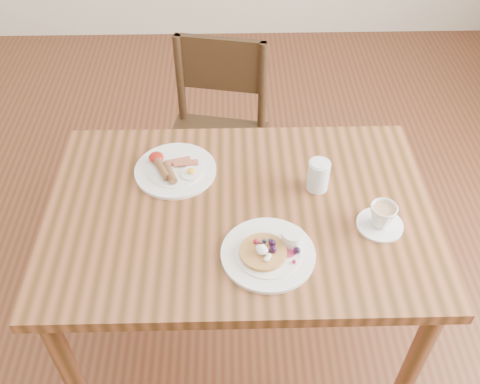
{
  "coord_description": "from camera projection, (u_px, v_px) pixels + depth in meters",
  "views": [
    {
      "loc": [
        -0.03,
        -1.14,
        1.95
      ],
      "look_at": [
        0.0,
        0.0,
        0.82
      ],
      "focal_mm": 40.0,
      "sensor_mm": 36.0,
      "label": 1
    }
  ],
  "objects": [
    {
      "name": "ground",
      "position": [
        240.0,
        334.0,
        2.18
      ],
      "size": [
        5.0,
        5.0,
        0.0
      ],
      "primitive_type": "plane",
      "color": "#542A18",
      "rests_on": "ground"
    },
    {
      "name": "pancake_plate",
      "position": [
        270.0,
        251.0,
        1.52
      ],
      "size": [
        0.27,
        0.27,
        0.06
      ],
      "color": "white",
      "rests_on": "dining_table"
    },
    {
      "name": "dining_table",
      "position": [
        240.0,
        229.0,
        1.72
      ],
      "size": [
        1.2,
        0.8,
        0.75
      ],
      "color": "brown",
      "rests_on": "ground"
    },
    {
      "name": "water_glass",
      "position": [
        318.0,
        176.0,
        1.68
      ],
      "size": [
        0.07,
        0.07,
        0.1
      ],
      "primitive_type": "cylinder",
      "color": "silver",
      "rests_on": "dining_table"
    },
    {
      "name": "teacup_saucer",
      "position": [
        382.0,
        218.0,
        1.58
      ],
      "size": [
        0.14,
        0.14,
        0.08
      ],
      "color": "white",
      "rests_on": "dining_table"
    },
    {
      "name": "chair_far",
      "position": [
        216.0,
        134.0,
        2.32
      ],
      "size": [
        0.49,
        0.49,
        0.88
      ],
      "rotation": [
        0.0,
        0.0,
        2.95
      ],
      "color": "#322112",
      "rests_on": "ground"
    },
    {
      "name": "breakfast_plate",
      "position": [
        174.0,
        169.0,
        1.77
      ],
      "size": [
        0.27,
        0.27,
        0.04
      ],
      "color": "white",
      "rests_on": "dining_table"
    }
  ]
}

